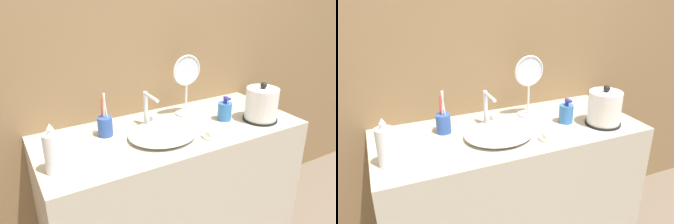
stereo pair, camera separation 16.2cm
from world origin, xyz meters
The scene contains 10 objects.
wall_back centered at (0.00, 0.59, 1.30)m, with size 6.00×0.04×2.60m.
vanity_counter centered at (0.00, 0.29, 0.41)m, with size 1.36×0.57×0.81m.
sink_basin centered at (-0.09, 0.23, 0.83)m, with size 0.34×0.30×0.04m.
faucet centered at (-0.08, 0.39, 0.92)m, with size 0.06×0.15×0.18m.
electric_kettle centered at (0.47, 0.15, 0.90)m, with size 0.18×0.18×0.21m.
toothbrush_cup centered at (-0.32, 0.39, 0.87)m, with size 0.07×0.07×0.22m.
lotion_bottle centered at (0.31, 0.25, 0.87)m, with size 0.07×0.07×0.13m.
shampoo_bottle centered at (-0.61, 0.17, 0.90)m, with size 0.07×0.07×0.21m.
soap_dish centered at (0.12, 0.11, 0.82)m, with size 0.11×0.11×0.03m.
vanity_mirror centered at (0.17, 0.43, 1.00)m, with size 0.17×0.12×0.34m.
Camera 2 is at (-0.63, -1.09, 1.53)m, focal length 35.00 mm.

